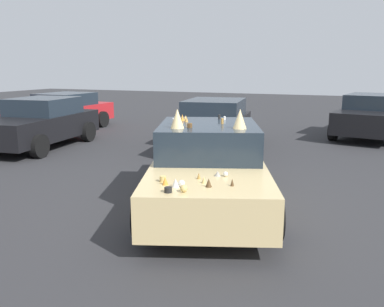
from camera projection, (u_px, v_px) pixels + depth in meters
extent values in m
plane|color=#2D2D30|center=(208.00, 205.00, 6.98)|extent=(60.00, 60.00, 0.00)
cube|color=#D8BC7F|center=(208.00, 174.00, 6.86)|extent=(4.78, 3.18, 0.60)
cube|color=#1E2833|center=(208.00, 139.00, 6.90)|extent=(2.37, 2.21, 0.54)
cylinder|color=black|center=(274.00, 218.00, 5.53)|extent=(0.66, 0.42, 0.62)
cylinder|color=black|center=(142.00, 216.00, 5.61)|extent=(0.66, 0.42, 0.62)
cylinder|color=black|center=(253.00, 169.00, 8.21)|extent=(0.66, 0.42, 0.62)
cylinder|color=black|center=(164.00, 168.00, 8.30)|extent=(0.66, 0.42, 0.62)
ellipsoid|color=black|center=(256.00, 162.00, 7.57)|extent=(0.13, 0.06, 0.12)
ellipsoid|color=black|center=(276.00, 198.00, 5.28)|extent=(0.18, 0.08, 0.12)
ellipsoid|color=black|center=(164.00, 160.00, 8.04)|extent=(0.13, 0.06, 0.12)
ellipsoid|color=black|center=(258.00, 159.00, 7.24)|extent=(0.12, 0.06, 0.12)
ellipsoid|color=black|center=(253.00, 165.00, 8.09)|extent=(0.17, 0.08, 0.12)
ellipsoid|color=black|center=(253.00, 159.00, 8.00)|extent=(0.11, 0.06, 0.12)
ellipsoid|color=black|center=(271.00, 209.00, 5.64)|extent=(0.19, 0.09, 0.09)
ellipsoid|color=black|center=(139.00, 192.00, 5.28)|extent=(0.18, 0.08, 0.08)
ellipsoid|color=black|center=(137.00, 214.00, 5.10)|extent=(0.19, 0.09, 0.12)
cone|color=silver|center=(176.00, 183.00, 5.06)|extent=(0.11, 0.11, 0.11)
cone|color=#51381E|center=(209.00, 183.00, 5.07)|extent=(0.09, 0.09, 0.11)
sphere|color=silver|center=(182.00, 183.00, 5.09)|extent=(0.09, 0.09, 0.09)
cone|color=#51381E|center=(232.00, 182.00, 5.11)|extent=(0.05, 0.05, 0.10)
cone|color=orange|center=(165.00, 181.00, 5.16)|extent=(0.11, 0.11, 0.11)
sphere|color=tan|center=(184.00, 188.00, 4.86)|extent=(0.09, 0.09, 0.09)
cylinder|color=tan|center=(163.00, 179.00, 5.30)|extent=(0.11, 0.11, 0.08)
cone|color=tan|center=(204.00, 180.00, 5.24)|extent=(0.09, 0.09, 0.09)
cylinder|color=black|center=(168.00, 190.00, 4.85)|extent=(0.13, 0.13, 0.07)
sphere|color=silver|center=(226.00, 174.00, 5.56)|extent=(0.07, 0.07, 0.07)
cone|color=gray|center=(218.00, 173.00, 5.59)|extent=(0.11, 0.11, 0.07)
cone|color=#A87A38|center=(199.00, 176.00, 5.44)|extent=(0.06, 0.06, 0.09)
cone|color=orange|center=(182.00, 117.00, 7.25)|extent=(0.09, 0.09, 0.12)
cylinder|color=silver|center=(225.00, 118.00, 7.37)|extent=(0.05, 0.05, 0.06)
cone|color=tan|center=(185.00, 118.00, 7.27)|extent=(0.06, 0.06, 0.10)
cylinder|color=#51381E|center=(190.00, 125.00, 6.39)|extent=(0.08, 0.08, 0.07)
cylinder|color=#A87A38|center=(222.00, 121.00, 6.82)|extent=(0.06, 0.06, 0.10)
cone|color=#A87A38|center=(186.00, 119.00, 7.05)|extent=(0.09, 0.09, 0.11)
cylinder|color=silver|center=(175.00, 121.00, 6.74)|extent=(0.12, 0.12, 0.11)
cylinder|color=black|center=(219.00, 117.00, 7.42)|extent=(0.06, 0.06, 0.09)
cone|color=#D8BC7F|center=(240.00, 119.00, 6.27)|extent=(0.22, 0.22, 0.31)
cone|color=#D8BC7F|center=(177.00, 118.00, 6.32)|extent=(0.22, 0.22, 0.31)
cube|color=black|center=(39.00, 127.00, 11.91)|extent=(4.25, 2.24, 0.69)
cube|color=#1E2833|center=(44.00, 106.00, 12.08)|extent=(2.00, 1.84, 0.50)
cylinder|color=black|center=(39.00, 146.00, 10.55)|extent=(0.66, 0.29, 0.64)
cylinder|color=black|center=(88.00, 132.00, 12.92)|extent=(0.66, 0.29, 0.64)
cylinder|color=black|center=(40.00, 129.00, 13.40)|extent=(0.66, 0.29, 0.64)
cube|color=black|center=(213.00, 128.00, 11.92)|extent=(4.48, 2.33, 0.62)
cube|color=#1E2833|center=(215.00, 108.00, 12.04)|extent=(2.30, 1.90, 0.51)
cylinder|color=black|center=(236.00, 146.00, 10.50)|extent=(0.69, 0.31, 0.66)
cylinder|color=black|center=(171.00, 143.00, 10.94)|extent=(0.69, 0.31, 0.66)
cylinder|color=black|center=(248.00, 131.00, 13.01)|extent=(0.69, 0.31, 0.66)
cylinder|color=black|center=(194.00, 129.00, 13.45)|extent=(0.69, 0.31, 0.66)
cube|color=red|center=(60.00, 115.00, 15.04)|extent=(4.54, 1.83, 0.67)
cube|color=#1E2833|center=(65.00, 99.00, 15.24)|extent=(1.94, 1.65, 0.46)
cylinder|color=black|center=(53.00, 129.00, 13.50)|extent=(0.64, 0.23, 0.64)
cylinder|color=black|center=(14.00, 126.00, 14.19)|extent=(0.64, 0.23, 0.64)
cylinder|color=black|center=(102.00, 119.00, 16.01)|extent=(0.64, 0.23, 0.64)
cylinder|color=black|center=(67.00, 117.00, 16.71)|extent=(0.64, 0.23, 0.64)
cube|color=black|center=(372.00, 119.00, 13.56)|extent=(4.38, 2.55, 0.70)
cube|color=#1E2833|center=(374.00, 101.00, 13.60)|extent=(2.25, 2.00, 0.48)
cylinder|color=black|center=(333.00, 130.00, 13.08)|extent=(0.70, 0.34, 0.67)
cylinder|color=black|center=(351.00, 122.00, 15.16)|extent=(0.70, 0.34, 0.67)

